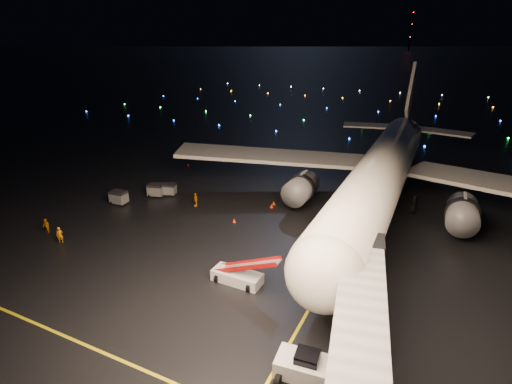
# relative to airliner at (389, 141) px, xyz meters

# --- Properties ---
(ground) EXTENTS (2000.00, 2000.00, 0.00)m
(ground) POSITION_rel_airliner_xyz_m (-13.42, 272.08, -8.59)
(ground) COLOR black
(ground) RESTS_ON ground
(lane_centre) EXTENTS (0.25, 80.00, 0.02)m
(lane_centre) POSITION_rel_airliner_xyz_m (-1.42, -12.92, -8.58)
(lane_centre) COLOR yellow
(lane_centre) RESTS_ON ground
(lane_cross) EXTENTS (60.00, 0.25, 0.02)m
(lane_cross) POSITION_rel_airliner_xyz_m (-18.42, -37.92, -8.58)
(lane_cross) COLOR yellow
(lane_cross) RESTS_ON ground
(airliner) EXTENTS (61.15, 58.15, 17.18)m
(airliner) POSITION_rel_airliner_xyz_m (0.00, 0.00, 0.00)
(airliner) COLOR white
(airliner) RESTS_ON ground
(pushback_tug) EXTENTS (4.30, 2.53, 1.96)m
(pushback_tug) POSITION_rel_airliner_xyz_m (0.69, -33.58, -7.61)
(pushback_tug) COLOR silver
(pushback_tug) RESTS_ON ground
(belt_loader) EXTENTS (6.94, 2.07, 3.34)m
(belt_loader) POSITION_rel_airliner_xyz_m (-8.73, -25.82, -6.92)
(belt_loader) COLOR silver
(belt_loader) RESTS_ON ground
(crew_a) EXTENTS (0.80, 0.77, 1.85)m
(crew_a) POSITION_rel_airliner_xyz_m (-29.91, -27.59, -7.66)
(crew_a) COLOR orange
(crew_a) RESTS_ON ground
(crew_b) EXTENTS (0.92, 0.77, 1.69)m
(crew_b) POSITION_rel_airliner_xyz_m (-33.46, -26.57, -7.75)
(crew_b) COLOR orange
(crew_b) RESTS_ON ground
(crew_c) EXTENTS (1.12, 1.01, 1.83)m
(crew_c) POSITION_rel_airliner_xyz_m (-22.23, -12.49, -7.67)
(crew_c) COLOR orange
(crew_c) RESTS_ON ground
(safety_cone_0) EXTENTS (0.61, 0.61, 0.54)m
(safety_cone_0) POSITION_rel_airliner_xyz_m (-15.13, -14.74, -8.32)
(safety_cone_0) COLOR #F63709
(safety_cone_0) RESTS_ON ground
(safety_cone_1) EXTENTS (0.57, 0.57, 0.50)m
(safety_cone_1) POSITION_rel_airliner_xyz_m (-12.97, -7.52, -8.34)
(safety_cone_1) COLOR #F63709
(safety_cone_1) RESTS_ON ground
(safety_cone_2) EXTENTS (0.57, 0.57, 0.54)m
(safety_cone_2) POSITION_rel_airliner_xyz_m (-12.82, -8.64, -8.32)
(safety_cone_2) COLOR #F63709
(safety_cone_2) RESTS_ON ground
(safety_cone_3) EXTENTS (0.46, 0.46, 0.46)m
(safety_cone_3) POSITION_rel_airliner_xyz_m (-33.52, 1.89, -8.36)
(safety_cone_3) COLOR #F63709
(safety_cone_3) RESTS_ON ground
(radio_mast) EXTENTS (1.80, 1.80, 64.00)m
(radio_mast) POSITION_rel_airliner_xyz_m (-73.42, 712.08, 23.41)
(radio_mast) COLOR black
(radio_mast) RESTS_ON ground
(taxiway_lights) EXTENTS (164.00, 92.00, 0.36)m
(taxiway_lights) POSITION_rel_airliner_xyz_m (-13.42, 78.08, -8.41)
(taxiway_lights) COLOR black
(taxiway_lights) RESTS_ON ground
(baggage_cart_0) EXTENTS (2.45, 1.99, 1.82)m
(baggage_cart_0) POSITION_rel_airliner_xyz_m (-29.33, -11.96, -7.68)
(baggage_cart_0) COLOR slate
(baggage_cart_0) RESTS_ON ground
(baggage_cart_1) EXTENTS (2.25, 1.85, 1.65)m
(baggage_cart_1) POSITION_rel_airliner_xyz_m (-27.99, -10.74, -7.76)
(baggage_cart_1) COLOR slate
(baggage_cart_1) RESTS_ON ground
(baggage_cart_2) EXTENTS (2.23, 1.62, 1.82)m
(baggage_cart_2) POSITION_rel_airliner_xyz_m (-32.05, -16.40, -7.68)
(baggage_cart_2) COLOR slate
(baggage_cart_2) RESTS_ON ground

